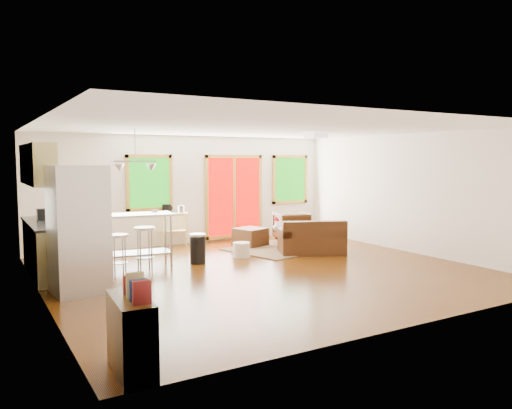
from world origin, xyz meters
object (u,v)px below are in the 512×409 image
coffee_table (301,231)px  island (130,231)px  rug (283,248)px  refrigerator (79,229)px  loveseat (312,240)px  ottoman (250,237)px  kitchen_cart (173,217)px  armchair (291,225)px

coffee_table → island: size_ratio=0.69×
rug → refrigerator: 5.12m
loveseat → refrigerator: 5.08m
rug → loveseat: 0.90m
ottoman → kitchen_cart: 1.88m
refrigerator → island: size_ratio=1.16×
ottoman → island: 3.28m
rug → island: 3.67m
island → kitchen_cart: 2.39m
refrigerator → kitchen_cart: bearing=45.2°
coffee_table → ottoman: size_ratio=1.81×
coffee_table → refrigerator: size_ratio=0.59×
loveseat → armchair: size_ratio=1.99×
ottoman → armchair: bearing=6.4°
ottoman → loveseat: bearing=-64.9°
rug → island: bearing=-176.0°
ottoman → island: (-3.12, -0.90, 0.49)m
rug → coffee_table: 0.61m
armchair → refrigerator: (-5.54, -2.42, 0.58)m
rug → loveseat: loveseat is taller
rug → loveseat: size_ratio=1.47×
kitchen_cart → refrigerator: bearing=-130.3°
loveseat → coffee_table: loveseat is taller
loveseat → kitchen_cart: bearing=157.2°
island → coffee_table: bearing=3.1°
loveseat → island: bearing=-164.8°
refrigerator → rug: bearing=14.3°
refrigerator → island: 1.82m
coffee_table → refrigerator: bearing=-163.1°
kitchen_cart → loveseat: bearing=-46.6°
loveseat → kitchen_cart: (-2.26, 2.40, 0.39)m
coffee_table → island: island is taller
loveseat → ottoman: (-0.69, 1.48, -0.08)m
coffee_table → refrigerator: 5.53m
loveseat → kitchen_cart: kitchen_cart is taller
coffee_table → armchair: size_ratio=1.45×
coffee_table → kitchen_cart: (-2.55, 1.60, 0.32)m
loveseat → island: island is taller
armchair → coffee_table: bearing=85.5°
island → ottoman: bearing=16.2°
kitchen_cart → coffee_table: bearing=-32.1°
rug → coffee_table: coffee_table is taller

